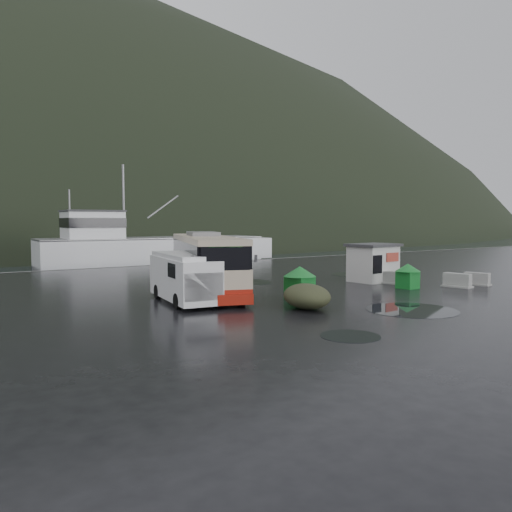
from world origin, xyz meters
TOP-DOWN VIEW (x-y plane):
  - ground at (0.00, 0.00)m, footprint 160.00×160.00m
  - harbor_water at (0.00, 110.00)m, footprint 300.00×180.00m
  - quay_edge at (0.00, 20.00)m, footprint 160.00×0.60m
  - coach_bus at (-3.45, 3.16)m, footprint 6.51×11.65m
  - white_van at (-5.93, 0.67)m, footprint 2.65×5.71m
  - waste_bin_left at (-0.88, -1.59)m, footprint 1.34×1.34m
  - waste_bin_right at (6.54, -2.03)m, footprint 1.07×1.07m
  - dome_tent at (-2.29, -3.81)m, footprint 2.78×3.23m
  - ticket_kiosk at (7.39, 1.32)m, footprint 3.20×2.53m
  - jersey_barrier_a at (7.50, -0.11)m, footprint 1.12×1.61m
  - jersey_barrier_b at (9.30, -3.29)m, footprint 1.07×1.71m
  - jersey_barrier_c at (11.08, -3.39)m, footprint 1.06×1.61m
  - fishing_trawler at (4.68, 29.65)m, footprint 27.78×7.28m
  - puddles at (2.67, -0.26)m, footprint 16.51×16.81m

SIDE VIEW (x-z plane):
  - ground at x=0.00m, z-range 0.00..0.00m
  - harbor_water at x=0.00m, z-range -0.01..0.01m
  - quay_edge at x=0.00m, z-range -0.75..0.75m
  - coach_bus at x=-3.45m, z-range -1.60..1.60m
  - white_van at x=-5.93m, z-range -1.15..1.15m
  - waste_bin_left at x=-0.88m, z-range -0.80..0.80m
  - waste_bin_right at x=6.54m, z-range -0.70..0.70m
  - dome_tent at x=-2.29m, z-range -0.53..0.53m
  - ticket_kiosk at x=7.39m, z-range -1.18..1.18m
  - jersey_barrier_a at x=7.50m, z-range -0.36..0.36m
  - jersey_barrier_b at x=9.30m, z-range -0.40..0.40m
  - jersey_barrier_c at x=11.08m, z-range -0.37..0.37m
  - fishing_trawler at x=4.68m, z-range -5.51..5.51m
  - puddles at x=2.67m, z-range 0.00..0.01m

